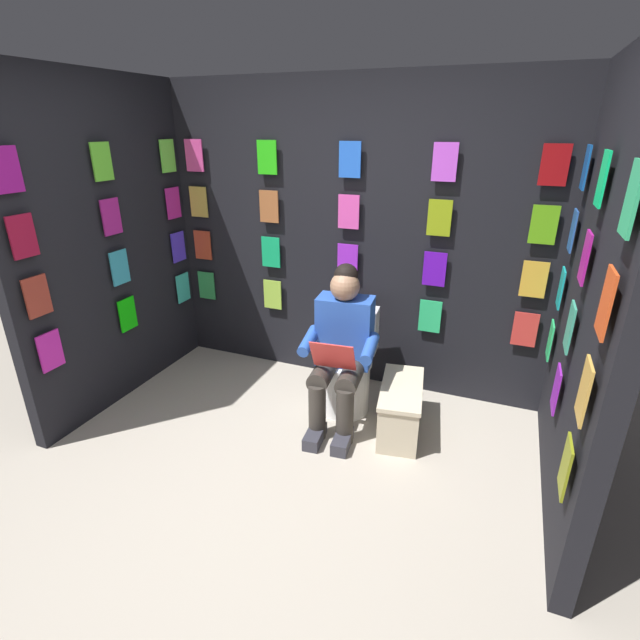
% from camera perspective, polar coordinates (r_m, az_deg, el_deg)
% --- Properties ---
extents(ground_plane, '(30.00, 30.00, 0.00)m').
position_cam_1_polar(ground_plane, '(2.97, -8.85, -22.17)').
color(ground_plane, '#B2A899').
extents(display_wall_back, '(3.28, 0.14, 2.44)m').
position_cam_1_polar(display_wall_back, '(3.88, 3.81, 9.69)').
color(display_wall_back, black).
rests_on(display_wall_back, ground).
extents(display_wall_left, '(0.14, 1.77, 2.44)m').
position_cam_1_polar(display_wall_left, '(2.84, 30.17, 1.79)').
color(display_wall_left, black).
rests_on(display_wall_left, ground).
extents(display_wall_right, '(0.14, 1.77, 2.44)m').
position_cam_1_polar(display_wall_right, '(3.96, -24.27, 8.04)').
color(display_wall_right, black).
rests_on(display_wall_right, ground).
extents(toilet, '(0.43, 0.57, 0.77)m').
position_cam_1_polar(toilet, '(3.70, 3.35, -5.76)').
color(toilet, white).
rests_on(toilet, ground).
extents(person_reading, '(0.55, 0.71, 1.19)m').
position_cam_1_polar(person_reading, '(3.38, 2.53, -3.41)').
color(person_reading, blue).
rests_on(person_reading, ground).
extents(comic_longbox_near, '(0.38, 0.68, 0.37)m').
position_cam_1_polar(comic_longbox_near, '(3.51, 9.69, -10.49)').
color(comic_longbox_near, beige).
rests_on(comic_longbox_near, ground).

